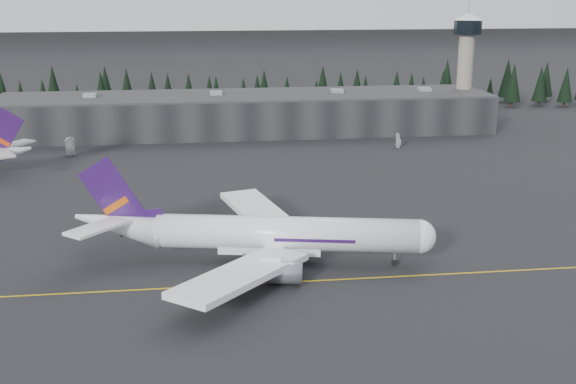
{
  "coord_description": "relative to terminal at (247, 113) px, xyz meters",
  "views": [
    {
      "loc": [
        -16.91,
        -110.15,
        46.45
      ],
      "look_at": [
        0.0,
        20.0,
        9.0
      ],
      "focal_mm": 45.0,
      "sensor_mm": 36.0,
      "label": 1
    }
  ],
  "objects": [
    {
      "name": "mountain_ridge",
      "position": [
        0.0,
        875.0,
        -6.3
      ],
      "size": [
        4400.0,
        900.0,
        420.0
      ],
      "primitive_type": null,
      "color": "white",
      "rests_on": "ground"
    },
    {
      "name": "taxiline",
      "position": [
        0.0,
        -127.0,
        -6.29
      ],
      "size": [
        400.0,
        0.4,
        0.02
      ],
      "primitive_type": "cube",
      "color": "gold",
      "rests_on": "ground"
    },
    {
      "name": "ground",
      "position": [
        0.0,
        -125.0,
        -6.3
      ],
      "size": [
        1400.0,
        1400.0,
        0.0
      ],
      "primitive_type": "plane",
      "color": "black",
      "rests_on": "ground"
    },
    {
      "name": "control_tower",
      "position": [
        75.0,
        3.0,
        17.11
      ],
      "size": [
        10.0,
        10.0,
        37.7
      ],
      "color": "gray",
      "rests_on": "ground"
    },
    {
      "name": "terminal",
      "position": [
        0.0,
        0.0,
        0.0
      ],
      "size": [
        160.0,
        30.0,
        12.6
      ],
      "color": "black",
      "rests_on": "ground"
    },
    {
      "name": "treeline",
      "position": [
        0.0,
        37.0,
        1.2
      ],
      "size": [
        360.0,
        20.0,
        15.0
      ],
      "primitive_type": "cube",
      "color": "black",
      "rests_on": "ground"
    },
    {
      "name": "jet_main",
      "position": [
        -7.39,
        -117.19,
        -1.05
      ],
      "size": [
        62.65,
        57.29,
        18.62
      ],
      "rotation": [
        0.0,
        0.0,
        -0.2
      ],
      "color": "white",
      "rests_on": "ground"
    },
    {
      "name": "gse_vehicle_a",
      "position": [
        -52.49,
        -28.99,
        -5.52
      ],
      "size": [
        4.74,
        6.14,
        1.55
      ],
      "primitive_type": "imported",
      "rotation": [
        0.0,
        0.0,
        0.45
      ],
      "color": "silver",
      "rests_on": "ground"
    },
    {
      "name": "gse_vehicle_b",
      "position": [
        42.94,
        -30.45,
        -5.52
      ],
      "size": [
        4.58,
        1.86,
        1.56
      ],
      "primitive_type": "imported",
      "rotation": [
        0.0,
        0.0,
        -1.57
      ],
      "color": "silver",
      "rests_on": "ground"
    }
  ]
}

